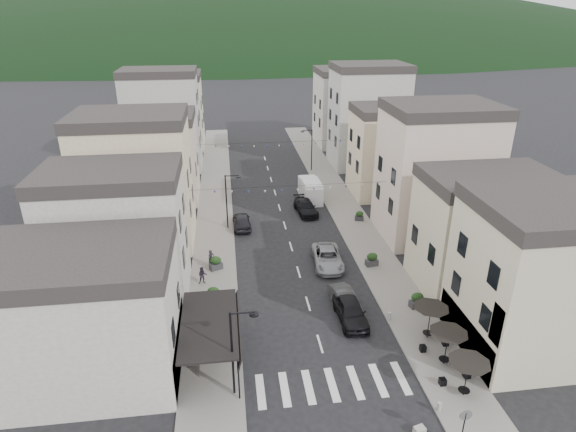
% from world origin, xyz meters
% --- Properties ---
extents(ground, '(700.00, 700.00, 0.00)m').
position_xyz_m(ground, '(0.00, 0.00, 0.00)').
color(ground, black).
rests_on(ground, ground).
extents(sidewalk_left, '(4.00, 76.00, 0.12)m').
position_xyz_m(sidewalk_left, '(-7.50, 32.00, 0.06)').
color(sidewalk_left, slate).
rests_on(sidewalk_left, ground).
extents(sidewalk_right, '(4.00, 76.00, 0.12)m').
position_xyz_m(sidewalk_right, '(7.50, 32.00, 0.06)').
color(sidewalk_right, slate).
rests_on(sidewalk_right, ground).
extents(hill_backdrop, '(640.00, 360.00, 70.00)m').
position_xyz_m(hill_backdrop, '(0.00, 300.00, 0.00)').
color(hill_backdrop, black).
rests_on(hill_backdrop, ground).
extents(boutique_building, '(12.00, 8.00, 8.00)m').
position_xyz_m(boutique_building, '(-15.50, 5.00, 4.00)').
color(boutique_building, '#A7A199').
rests_on(boutique_building, ground).
extents(bistro_building, '(10.00, 8.00, 10.00)m').
position_xyz_m(bistro_building, '(14.50, 4.00, 5.00)').
color(bistro_building, beige).
rests_on(bistro_building, ground).
extents(boutique_awning, '(3.77, 7.50, 3.28)m').
position_xyz_m(boutique_awning, '(-7.25, 5.00, 3.11)').
color(boutique_awning, black).
rests_on(boutique_awning, ground).
extents(buildings_row_left, '(10.20, 54.16, 14.00)m').
position_xyz_m(buildings_row_left, '(-14.50, 37.75, 6.12)').
color(buildings_row_left, '#A7A199').
rests_on(buildings_row_left, ground).
extents(buildings_row_right, '(10.20, 54.16, 14.50)m').
position_xyz_m(buildings_row_right, '(14.50, 36.59, 6.32)').
color(buildings_row_right, beige).
rests_on(buildings_row_right, ground).
extents(cafe_terrace, '(2.50, 8.10, 2.53)m').
position_xyz_m(cafe_terrace, '(7.70, 2.80, 2.36)').
color(cafe_terrace, black).
rests_on(cafe_terrace, ground).
extents(streetlamp_left_near, '(1.70, 0.56, 6.00)m').
position_xyz_m(streetlamp_left_near, '(-5.82, 2.00, 3.70)').
color(streetlamp_left_near, black).
rests_on(streetlamp_left_near, ground).
extents(streetlamp_left_far, '(1.70, 0.56, 6.00)m').
position_xyz_m(streetlamp_left_far, '(-5.82, 26.00, 3.70)').
color(streetlamp_left_far, black).
rests_on(streetlamp_left_far, ground).
extents(streetlamp_right_far, '(1.70, 0.56, 6.00)m').
position_xyz_m(streetlamp_right_far, '(5.82, 44.00, 3.70)').
color(streetlamp_right_far, black).
rests_on(streetlamp_right_far, ground).
extents(traffic_sign, '(0.70, 0.07, 2.70)m').
position_xyz_m(traffic_sign, '(5.80, -3.50, 1.93)').
color(traffic_sign, black).
rests_on(traffic_sign, ground).
extents(bollards, '(11.66, 10.26, 0.60)m').
position_xyz_m(bollards, '(0.00, 5.50, 0.42)').
color(bollards, gray).
rests_on(bollards, ground).
extents(bunting_near, '(19.00, 0.28, 0.62)m').
position_xyz_m(bunting_near, '(0.00, 22.00, 5.65)').
color(bunting_near, black).
rests_on(bunting_near, ground).
extents(bunting_far, '(19.00, 0.28, 0.62)m').
position_xyz_m(bunting_far, '(0.00, 38.00, 5.65)').
color(bunting_far, black).
rests_on(bunting_far, ground).
extents(parked_car_a, '(2.03, 4.88, 1.65)m').
position_xyz_m(parked_car_a, '(2.80, 8.45, 0.83)').
color(parked_car_a, black).
rests_on(parked_car_a, ground).
extents(parked_car_b, '(2.02, 4.37, 1.39)m').
position_xyz_m(parked_car_b, '(2.80, 10.16, 0.69)').
color(parked_car_b, '#323335').
rests_on(parked_car_b, ground).
extents(parked_car_c, '(2.86, 5.63, 1.52)m').
position_xyz_m(parked_car_c, '(2.80, 16.93, 0.76)').
color(parked_car_c, gray).
rests_on(parked_car_c, ground).
extents(parked_car_d, '(2.53, 5.19, 1.45)m').
position_xyz_m(parked_car_d, '(2.80, 29.06, 0.73)').
color(parked_car_d, black).
rests_on(parked_car_d, ground).
extents(parked_car_e, '(1.99, 4.54, 1.52)m').
position_xyz_m(parked_car_e, '(-4.60, 26.06, 0.76)').
color(parked_car_e, black).
rests_on(parked_car_e, ground).
extents(delivery_van, '(2.25, 5.43, 2.58)m').
position_xyz_m(delivery_van, '(4.04, 33.08, 1.27)').
color(delivery_van, silver).
rests_on(delivery_van, ground).
extents(pedestrian_a, '(0.71, 0.63, 1.64)m').
position_xyz_m(pedestrian_a, '(-7.69, 17.82, 0.94)').
color(pedestrian_a, black).
rests_on(pedestrian_a, sidewalk_left).
extents(pedestrian_b, '(0.80, 0.65, 1.55)m').
position_xyz_m(pedestrian_b, '(-8.38, 14.99, 0.89)').
color(pedestrian_b, '#241F29').
rests_on(pedestrian_b, sidewalk_left).
extents(concrete_block_b, '(0.69, 0.59, 0.45)m').
position_xyz_m(concrete_block_b, '(4.00, -2.33, 0.23)').
color(concrete_block_b, '#9A9892').
rests_on(concrete_block_b, ground).
extents(planter_la, '(1.16, 0.77, 1.19)m').
position_xyz_m(planter_la, '(-7.46, 12.32, 0.70)').
color(planter_la, '#29282B').
rests_on(planter_la, sidewalk_left).
extents(planter_lb, '(1.28, 1.04, 1.26)m').
position_xyz_m(planter_lb, '(-7.29, 17.29, 0.73)').
color(planter_lb, '#2D2D2F').
rests_on(planter_lb, sidewalk_left).
extents(planter_ra, '(1.23, 0.86, 1.25)m').
position_xyz_m(planter_ra, '(8.34, 9.32, 0.73)').
color(planter_ra, '#2D2D2F').
rests_on(planter_ra, sidewalk_right).
extents(planter_rb, '(1.19, 0.74, 1.26)m').
position_xyz_m(planter_rb, '(6.74, 16.13, 0.73)').
color(planter_rb, '#313234').
rests_on(planter_rb, sidewalk_right).
extents(planter_rc, '(1.08, 0.79, 1.08)m').
position_xyz_m(planter_rc, '(8.27, 26.02, 0.65)').
color(planter_rc, '#2B2B2D').
rests_on(planter_rc, sidewalk_right).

